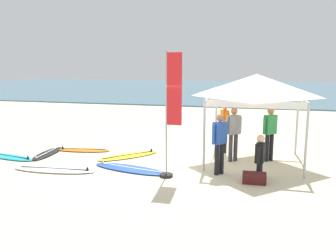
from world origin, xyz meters
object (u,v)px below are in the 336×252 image
(surfboard_cyan, at_px, (10,157))
(person_grey, at_px, (234,131))
(canopy_tent, at_px, (256,86))
(surfboard_orange, at_px, (83,150))
(person_blue, at_px, (220,140))
(banner_flag, at_px, (170,120))
(surfboard_black, at_px, (47,153))
(surfboard_blue, at_px, (130,169))
(surfboard_yellow, at_px, (129,156))
(person_black, at_px, (260,155))
(person_orange, at_px, (225,124))
(surfboard_white, at_px, (55,169))
(gear_bag_near_tent, at_px, (254,178))
(person_green, at_px, (270,130))

(surfboard_cyan, relative_size, person_grey, 1.18)
(canopy_tent, relative_size, surfboard_orange, 1.47)
(person_blue, bearing_deg, banner_flag, -154.64)
(surfboard_black, distance_m, surfboard_blue, 3.51)
(surfboard_yellow, xyz_separation_m, person_blue, (3.13, -1.14, 0.95))
(surfboard_cyan, relative_size, surfboard_blue, 0.79)
(surfboard_cyan, xyz_separation_m, surfboard_yellow, (3.70, 1.13, -0.00))
(surfboard_black, relative_size, surfboard_blue, 0.75)
(surfboard_blue, xyz_separation_m, person_black, (3.65, 0.15, 0.62))
(person_orange, bearing_deg, surfboard_orange, -167.18)
(surfboard_orange, relative_size, surfboard_white, 0.77)
(person_black, bearing_deg, surfboard_black, 173.38)
(person_grey, distance_m, gear_bag_near_tent, 2.30)
(surfboard_cyan, bearing_deg, surfboard_white, -21.92)
(canopy_tent, xyz_separation_m, surfboard_cyan, (-7.73, -1.58, -2.35))
(surfboard_orange, relative_size, banner_flag, 0.57)
(surfboard_blue, bearing_deg, gear_bag_near_tent, -4.99)
(surfboard_black, bearing_deg, person_blue, -7.06)
(person_green, bearing_deg, banner_flag, -137.77)
(person_green, bearing_deg, surfboard_white, -156.22)
(person_grey, bearing_deg, person_black, -61.87)
(surfboard_cyan, height_order, person_black, person_black)
(surfboard_white, xyz_separation_m, gear_bag_near_tent, (5.63, 0.33, 0.10))
(surfboard_cyan, relative_size, person_blue, 1.18)
(surfboard_yellow, distance_m, person_grey, 3.54)
(banner_flag, bearing_deg, gear_bag_near_tent, 1.35)
(surfboard_yellow, xyz_separation_m, surfboard_white, (-1.52, -2.00, -0.00))
(surfboard_blue, xyz_separation_m, banner_flag, (1.30, -0.36, 1.54))
(surfboard_blue, height_order, person_green, person_green)
(surfboard_white, bearing_deg, canopy_tent, 23.85)
(person_green, bearing_deg, surfboard_orange, -177.23)
(surfboard_yellow, bearing_deg, surfboard_cyan, -163.04)
(surfboard_blue, xyz_separation_m, person_green, (3.92, 2.02, 0.95))
(surfboard_yellow, xyz_separation_m, person_black, (4.23, -1.22, 0.62))
(surfboard_blue, bearing_deg, surfboard_orange, 144.59)
(person_blue, distance_m, gear_bag_near_tent, 1.40)
(person_blue, distance_m, banner_flag, 1.50)
(surfboard_cyan, bearing_deg, person_black, -0.65)
(surfboard_black, xyz_separation_m, surfboard_blue, (3.38, -0.97, -0.00))
(canopy_tent, xyz_separation_m, gear_bag_near_tent, (0.08, -2.13, -2.25))
(banner_flag, relative_size, gear_bag_near_tent, 5.67)
(surfboard_cyan, height_order, surfboard_black, same)
(surfboard_blue, relative_size, person_black, 2.12)
(person_blue, bearing_deg, surfboard_cyan, 179.93)
(surfboard_cyan, relative_size, surfboard_yellow, 1.01)
(surfboard_cyan, relative_size, surfboard_black, 1.06)
(person_grey, distance_m, person_green, 1.15)
(canopy_tent, bearing_deg, surfboard_cyan, -168.46)
(banner_flag, bearing_deg, person_orange, 70.46)
(surfboard_blue, bearing_deg, canopy_tent, 27.78)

